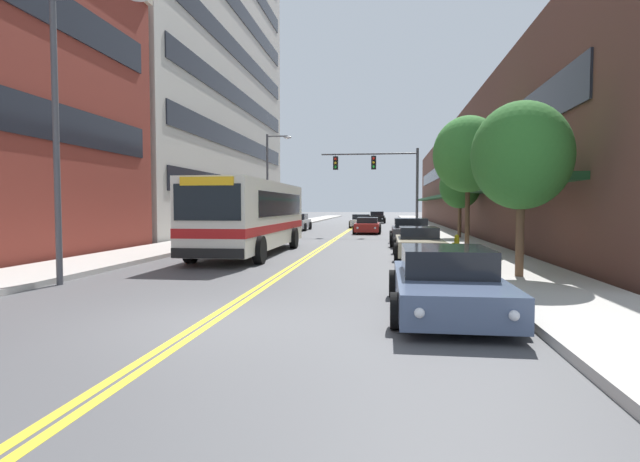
# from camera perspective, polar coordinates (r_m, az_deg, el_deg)

# --- Properties ---
(ground_plane) EXTENTS (240.00, 240.00, 0.00)m
(ground_plane) POSITION_cam_1_polar(r_m,az_deg,el_deg) (45.45, 3.62, 0.30)
(ground_plane) COLOR #4C4C4F
(sidewalk_left) EXTENTS (2.96, 106.00, 0.16)m
(sidewalk_left) POSITION_cam_1_polar(r_m,az_deg,el_deg) (46.45, -5.00, 0.45)
(sidewalk_left) COLOR #B2ADA5
(sidewalk_left) RESTS_ON ground_plane
(sidewalk_right) EXTENTS (2.96, 106.00, 0.16)m
(sidewalk_right) POSITION_cam_1_polar(r_m,az_deg,el_deg) (45.51, 12.41, 0.34)
(sidewalk_right) COLOR #B2ADA5
(sidewalk_right) RESTS_ON ground_plane
(centre_line) EXTENTS (0.34, 106.00, 0.01)m
(centre_line) POSITION_cam_1_polar(r_m,az_deg,el_deg) (45.45, 3.62, 0.30)
(centre_line) COLOR yellow
(centre_line) RESTS_ON ground_plane
(office_tower_left) EXTENTS (12.08, 30.55, 28.59)m
(office_tower_left) POSITION_cam_1_polar(r_m,az_deg,el_deg) (45.34, -16.77, 18.44)
(office_tower_left) COLOR #BCB7AD
(office_tower_left) RESTS_ON ground_plane
(storefront_row_right) EXTENTS (9.10, 68.00, 9.18)m
(storefront_row_right) POSITION_cam_1_polar(r_m,az_deg,el_deg) (46.37, 19.56, 5.86)
(storefront_row_right) COLOR brown
(storefront_row_right) RESTS_ON ground_plane
(city_bus) EXTENTS (2.83, 10.76, 3.03)m
(city_bus) POSITION_cam_1_polar(r_m,az_deg,el_deg) (21.50, -7.73, 1.97)
(city_bus) COLOR silver
(city_bus) RESTS_ON ground_plane
(car_champagne_parked_left_mid) EXTENTS (2.07, 4.86, 1.29)m
(car_champagne_parked_left_mid) POSITION_cam_1_polar(r_m,az_deg,el_deg) (35.08, -4.72, 0.52)
(car_champagne_parked_left_mid) COLOR beige
(car_champagne_parked_left_mid) RESTS_ON ground_plane
(car_silver_parked_left_far) EXTENTS (2.06, 4.55, 1.39)m
(car_silver_parked_left_far) POSITION_cam_1_polar(r_m,az_deg,el_deg) (42.04, -2.66, 0.97)
(car_silver_parked_left_far) COLOR #B7B7BC
(car_silver_parked_left_far) RESTS_ON ground_plane
(car_slate_blue_parked_right_foreground) EXTENTS (2.18, 4.85, 1.24)m
(car_slate_blue_parked_right_foreground) POSITION_cam_1_polar(r_m,az_deg,el_deg) (9.99, 14.24, -5.70)
(car_slate_blue_parked_right_foreground) COLOR #475675
(car_slate_blue_parked_right_foreground) RESTS_ON ground_plane
(car_dark_grey_parked_right_mid) EXTENTS (2.17, 4.68, 1.41)m
(car_dark_grey_parked_right_mid) POSITION_cam_1_polar(r_m,az_deg,el_deg) (26.51, 10.32, -0.16)
(car_dark_grey_parked_right_mid) COLOR #38383D
(car_dark_grey_parked_right_mid) RESTS_ON ground_plane
(car_beige_parked_right_far) EXTENTS (1.97, 4.88, 1.21)m
(car_beige_parked_right_far) POSITION_cam_1_polar(r_m,az_deg,el_deg) (20.19, 11.19, -1.34)
(car_beige_parked_right_far) COLOR #BCAD89
(car_beige_parked_right_far) RESTS_ON ground_plane
(car_black_moving_lead) EXTENTS (2.06, 4.20, 1.38)m
(car_black_moving_lead) POSITION_cam_1_polar(r_m,az_deg,el_deg) (60.18, 6.54, 1.52)
(car_black_moving_lead) COLOR black
(car_black_moving_lead) RESTS_ON ground_plane
(car_red_moving_second) EXTENTS (2.03, 4.75, 1.18)m
(car_red_moving_second) POSITION_cam_1_polar(r_m,az_deg,el_deg) (37.57, 5.45, 0.60)
(car_red_moving_second) COLOR maroon
(car_red_moving_second) RESTS_ON ground_plane
(car_white_moving_third) EXTENTS (2.09, 4.26, 1.25)m
(car_white_moving_third) POSITION_cam_1_polar(r_m,az_deg,el_deg) (47.53, 4.71, 1.11)
(car_white_moving_third) COLOR white
(car_white_moving_third) RESTS_ON ground_plane
(traffic_signal_mast) EXTENTS (6.65, 0.38, 5.96)m
(traffic_signal_mast) POSITION_cam_1_polar(r_m,az_deg,el_deg) (34.59, 7.16, 6.56)
(traffic_signal_mast) COLOR #47474C
(traffic_signal_mast) RESTS_ON ground_plane
(street_lamp_left_near) EXTENTS (2.70, 0.28, 7.45)m
(street_lamp_left_near) POSITION_cam_1_polar(r_m,az_deg,el_deg) (14.53, -26.65, 12.33)
(street_lamp_left_near) COLOR #47474C
(street_lamp_left_near) RESTS_ON ground_plane
(street_lamp_left_far) EXTENTS (1.84, 0.28, 7.13)m
(street_lamp_left_far) POSITION_cam_1_polar(r_m,az_deg,el_deg) (35.87, -5.65, 6.37)
(street_lamp_left_far) COLOR #47474C
(street_lamp_left_far) RESTS_ON ground_plane
(street_tree_right_near) EXTENTS (2.61, 2.61, 4.66)m
(street_tree_right_near) POSITION_cam_1_polar(r_m,az_deg,el_deg) (14.41, 22.04, 7.96)
(street_tree_right_near) COLOR brown
(street_tree_right_near) RESTS_ON sidewalk_right
(street_tree_right_mid) EXTENTS (3.00, 3.00, 5.76)m
(street_tree_right_mid) POSITION_cam_1_polar(r_m,az_deg,el_deg) (22.61, 16.58, 8.39)
(street_tree_right_mid) COLOR brown
(street_tree_right_mid) RESTS_ON sidewalk_right
(street_tree_right_far) EXTENTS (2.42, 2.42, 4.40)m
(street_tree_right_far) POSITION_cam_1_polar(r_m,az_deg,el_deg) (31.08, 15.70, 4.93)
(street_tree_right_far) COLOR brown
(street_tree_right_far) RESTS_ON sidewalk_right
(fire_hydrant) EXTENTS (0.29, 0.21, 0.74)m
(fire_hydrant) POSITION_cam_1_polar(r_m,az_deg,el_deg) (20.88, 15.35, -1.40)
(fire_hydrant) COLOR yellow
(fire_hydrant) RESTS_ON sidewalk_right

